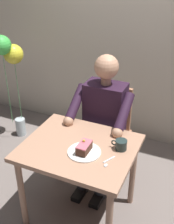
{
  "coord_description": "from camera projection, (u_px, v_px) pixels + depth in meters",
  "views": [
    {
      "loc": [
        -0.78,
        1.6,
        2.01
      ],
      "look_at": [
        -0.02,
        -0.1,
        0.97
      ],
      "focal_mm": 45.98,
      "sensor_mm": 36.0,
      "label": 1
    }
  ],
  "objects": [
    {
      "name": "cafe_rear_panel",
      "position": [
        138.0,
        9.0,
        2.94
      ],
      "size": [
        6.4,
        0.12,
        3.0
      ],
      "primitive_type": "cube",
      "color": "beige",
      "rests_on": "ground"
    },
    {
      "name": "cake_slice",
      "position": [
        84.0,
        147.0,
        2.09
      ],
      "size": [
        0.08,
        0.14,
        0.09
      ],
      "color": "#442519",
      "rests_on": "dessert_plate"
    },
    {
      "name": "balloon_display",
      "position": [
        10.0,
        62.0,
        3.14
      ],
      "size": [
        0.25,
        0.35,
        1.27
      ],
      "color": "#B2C1C6",
      "rests_on": "ground"
    },
    {
      "name": "dessert_spoon",
      "position": [
        107.0,
        162.0,
        2.01
      ],
      "size": [
        0.06,
        0.14,
        0.01
      ],
      "color": "silver",
      "rests_on": "dining_table"
    },
    {
      "name": "coffee_cup",
      "position": [
        121.0,
        145.0,
        2.13
      ],
      "size": [
        0.12,
        0.09,
        0.08
      ],
      "color": "#223130",
      "rests_on": "dining_table"
    },
    {
      "name": "dessert_plate",
      "position": [
        84.0,
        152.0,
        2.11
      ],
      "size": [
        0.25,
        0.25,
        0.01
      ],
      "primitive_type": "cylinder",
      "color": "white",
      "rests_on": "dining_table"
    },
    {
      "name": "dining_table",
      "position": [
        79.0,
        157.0,
        2.24
      ],
      "size": [
        0.85,
        0.71,
        0.72
      ],
      "color": "#AA7C61",
      "rests_on": "ground"
    },
    {
      "name": "ground_plane",
      "position": [
        80.0,
        212.0,
        2.54
      ],
      "size": [
        14.0,
        14.0,
        0.0
      ],
      "primitive_type": "plane",
      "color": "#6E635E"
    },
    {
      "name": "seated_person",
      "position": [
        102.0,
        122.0,
        2.59
      ],
      "size": [
        0.53,
        0.58,
        1.27
      ],
      "color": "#29162A",
      "rests_on": "ground"
    },
    {
      "name": "chair",
      "position": [
        108.0,
        128.0,
        2.8
      ],
      "size": [
        0.42,
        0.42,
        0.91
      ],
      "color": "#A87051",
      "rests_on": "ground"
    }
  ]
}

